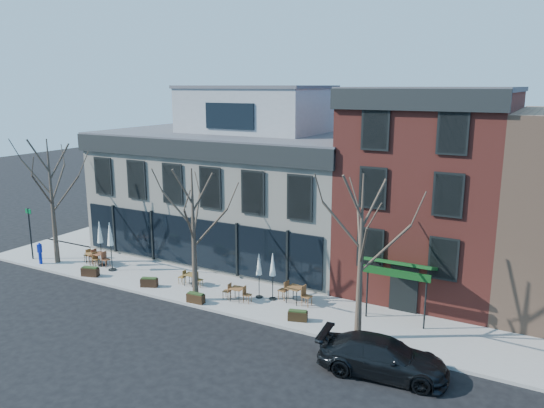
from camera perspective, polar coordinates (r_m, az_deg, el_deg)
The scene contains 24 objects.
ground at distance 33.44m, azimuth -8.32°, elevation -7.15°, with size 120.00×120.00×0.00m, color black.
sidewalk_front at distance 30.00m, azimuth -5.78°, elevation -9.29°, with size 33.50×4.70×0.15m, color gray.
sidewalk_side at distance 44.84m, azimuth -15.25°, elevation -2.25°, with size 4.50×12.00×0.15m, color gray.
corner_building at distance 36.21m, azimuth -3.65°, elevation 2.23°, with size 18.39×10.39×11.10m.
red_brick_building at distance 31.11m, azimuth 16.81°, elevation 1.71°, with size 8.20×11.78×11.18m.
tree_corner at distance 35.90m, azimuth -22.58°, elevation 0.41°, with size 3.93×3.98×7.92m.
tree_mid at distance 27.59m, azimuth -8.42°, elevation -3.17°, with size 3.50×3.55×7.04m.
tree_right at distance 23.41m, azimuth 9.53°, elevation -5.51°, with size 3.72×3.77×7.48m.
sign_pole at distance 37.77m, azimuth -24.58°, elevation -2.59°, with size 0.50×0.10×3.40m.
parked_sedan at distance 22.25m, azimuth 11.81°, elevation -15.80°, with size 2.09×5.14×1.49m, color black.
call_box at distance 36.82m, azimuth -23.69°, elevation -4.80°, with size 0.28×0.28×1.41m.
cafe_set_0 at distance 35.75m, azimuth -18.82°, elevation -5.41°, with size 1.66×0.85×0.85m.
cafe_set_1 at distance 35.36m, azimuth -18.11°, elevation -5.48°, with size 1.81×0.78×0.94m.
cafe_set_3 at distance 30.68m, azimuth -8.76°, elevation -7.89°, with size 1.56×0.66×0.81m.
cafe_set_4 at distance 28.30m, azimuth -3.79°, elevation -9.49°, with size 1.67×0.70×0.87m.
cafe_set_5 at distance 28.01m, azimuth 2.48°, elevation -9.52°, with size 2.02×0.89×1.04m.
umbrella_0 at distance 34.70m, azimuth -18.03°, elevation -3.15°, with size 0.46×0.46×2.87m.
umbrella_1 at distance 33.61m, azimuth -17.02°, elevation -3.38°, with size 0.49×0.49×3.03m.
umbrella_3 at distance 28.22m, azimuth -1.41°, elevation -6.77°, with size 0.39×0.39×2.44m.
umbrella_4 at distance 27.93m, azimuth 0.07°, elevation -6.81°, with size 0.41×0.41×2.55m.
planter_0 at distance 33.55m, azimuth -18.97°, elevation -6.88°, with size 1.10×0.67×0.57m.
planter_1 at distance 30.95m, azimuth -13.07°, elevation -8.19°, with size 1.02×0.72×0.53m.
planter_2 at distance 28.35m, azimuth -8.20°, elevation -9.96°, with size 0.97×0.44×0.53m.
planter_3 at distance 26.11m, azimuth 2.79°, elevation -11.89°, with size 1.01×0.63×0.52m.
Camera 1 is at (19.17, -25.00, 11.23)m, focal length 35.00 mm.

